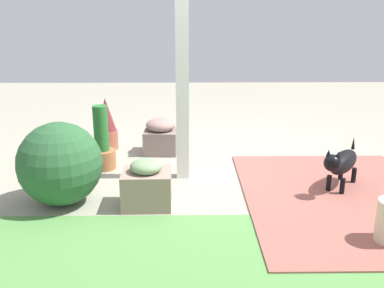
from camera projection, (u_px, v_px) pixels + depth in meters
The scene contains 10 objects.
ground_plane at pixel (222, 173), 4.74m from camera, with size 12.00×12.00×0.00m, color #9B9885.
brick_path at pixel (341, 198), 4.10m from camera, with size 1.80×2.40×0.02m, color #9B574C.
porch_pillar at pixel (182, 73), 4.33m from camera, with size 0.13×0.13×2.20m, color white.
stone_planter_nearest at pixel (161, 136), 5.37m from camera, with size 0.42×0.41×0.43m.
stone_planter_far at pixel (147, 185), 3.92m from camera, with size 0.44×0.38×0.44m.
round_shrub at pixel (60, 164), 3.92m from camera, with size 0.76×0.76×0.76m, color #295931.
terracotta_pot_broad at pixel (48, 154), 4.76m from camera, with size 0.31×0.31×0.34m.
terracotta_pot_spiky at pixel (106, 125), 5.49m from camera, with size 0.27×0.27×0.65m.
terracotta_pot_tall at pixel (102, 147), 4.82m from camera, with size 0.29×0.29×0.71m.
dog at pixel (342, 163), 4.25m from camera, with size 0.53×0.63×0.48m.
Camera 1 is at (0.38, 4.42, 1.72)m, focal length 40.87 mm.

